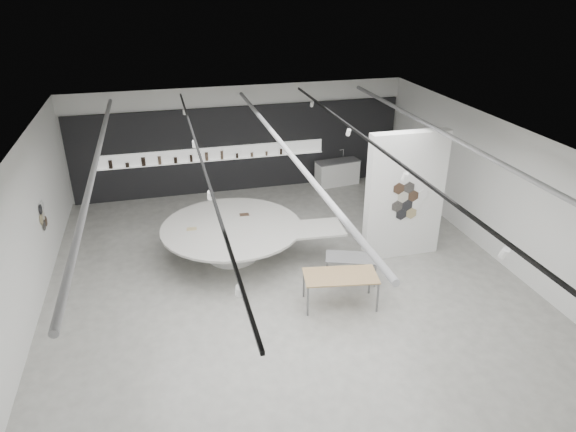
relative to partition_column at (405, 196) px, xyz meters
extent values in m
cube|color=#A4A39A|center=(-3.50, -1.00, -1.80)|extent=(12.00, 14.00, 0.01)
cube|color=silver|center=(-3.50, -1.00, 2.01)|extent=(12.00, 14.00, 0.01)
cube|color=white|center=(-3.50, 6.01, 0.10)|extent=(12.00, 0.01, 3.80)
cube|color=white|center=(2.50, -1.00, 0.10)|extent=(0.01, 14.00, 3.80)
cube|color=white|center=(-9.51, -1.00, 0.10)|extent=(0.01, 14.00, 3.80)
cylinder|color=#939396|center=(-7.70, -0.50, 1.82)|extent=(0.12, 12.00, 0.12)
cylinder|color=#939396|center=(-3.50, -0.50, 1.82)|extent=(0.12, 12.00, 0.12)
cylinder|color=#939396|center=(0.70, -0.50, 1.82)|extent=(0.12, 12.00, 0.12)
cube|color=black|center=(-5.50, -1.00, 1.90)|extent=(0.05, 13.00, 0.06)
cylinder|color=white|center=(-5.50, -6.00, 1.72)|extent=(0.11, 0.18, 0.21)
cylinder|color=white|center=(-5.50, -2.70, 1.72)|extent=(0.11, 0.18, 0.21)
cylinder|color=white|center=(-5.50, 0.60, 1.72)|extent=(0.11, 0.18, 0.21)
cylinder|color=white|center=(-5.50, 3.90, 1.72)|extent=(0.11, 0.18, 0.21)
cube|color=black|center=(-1.50, -1.00, 1.90)|extent=(0.05, 13.00, 0.06)
cylinder|color=white|center=(-1.50, -6.00, 1.72)|extent=(0.11, 0.18, 0.21)
cylinder|color=white|center=(-1.50, -2.70, 1.72)|extent=(0.11, 0.18, 0.21)
cylinder|color=white|center=(-1.50, 0.60, 1.72)|extent=(0.11, 0.18, 0.21)
cylinder|color=white|center=(-1.50, 3.90, 1.72)|extent=(0.11, 0.18, 0.21)
cylinder|color=black|center=(-9.47, 1.50, -0.45)|extent=(0.03, 0.28, 0.28)
cylinder|color=#412E20|center=(-9.47, 1.76, -0.45)|extent=(0.03, 0.28, 0.28)
cylinder|color=#BEB8A3|center=(-9.47, 1.63, -0.22)|extent=(0.03, 0.28, 0.28)
cylinder|color=tan|center=(-9.47, 1.37, -0.22)|extent=(0.03, 0.28, 0.28)
cylinder|color=black|center=(-9.47, 1.50, 0.01)|extent=(0.03, 0.28, 0.28)
cylinder|color=white|center=(-9.47, 1.76, 0.01)|extent=(0.03, 0.28, 0.28)
cube|color=black|center=(-3.50, 5.94, -0.25)|extent=(11.80, 0.10, 3.10)
cube|color=white|center=(-4.50, 5.87, -0.32)|extent=(8.00, 0.06, 0.46)
cube|color=white|center=(-4.50, 5.81, -0.54)|extent=(8.00, 0.18, 0.02)
cylinder|color=black|center=(-8.03, 5.81, -0.39)|extent=(0.13, 0.13, 0.29)
cylinder|color=black|center=(-7.49, 5.81, -0.46)|extent=(0.13, 0.13, 0.15)
cylinder|color=black|center=(-6.94, 5.81, -0.38)|extent=(0.14, 0.14, 0.30)
cylinder|color=brown|center=(-6.40, 5.81, -0.39)|extent=(0.12, 0.12, 0.29)
cylinder|color=black|center=(-5.86, 5.81, -0.43)|extent=(0.12, 0.12, 0.21)
cylinder|color=black|center=(-5.31, 5.81, -0.41)|extent=(0.10, 0.10, 0.25)
cylinder|color=brown|center=(-4.77, 5.81, -0.38)|extent=(0.12, 0.12, 0.30)
cylinder|color=brown|center=(-4.23, 5.81, -0.38)|extent=(0.10, 0.10, 0.31)
cylinder|color=black|center=(-3.69, 5.81, -0.45)|extent=(0.09, 0.09, 0.17)
cylinder|color=brown|center=(-3.14, 5.81, -0.45)|extent=(0.10, 0.10, 0.16)
cylinder|color=brown|center=(-2.60, 5.81, -0.46)|extent=(0.09, 0.09, 0.15)
cylinder|color=black|center=(-2.06, 5.81, -0.43)|extent=(0.09, 0.09, 0.21)
cube|color=white|center=(0.00, 0.00, 0.00)|extent=(2.20, 0.35, 3.60)
cylinder|color=black|center=(0.00, -0.19, -0.20)|extent=(0.34, 0.03, 0.34)
cylinder|color=white|center=(0.30, -0.19, -0.20)|extent=(0.34, 0.03, 0.34)
cylinder|color=black|center=(-0.30, -0.19, -0.20)|extent=(0.34, 0.03, 0.34)
cylinder|color=#412E20|center=(0.15, -0.19, 0.06)|extent=(0.34, 0.03, 0.34)
cylinder|color=#BEB8A3|center=(-0.15, -0.19, 0.06)|extent=(0.34, 0.03, 0.34)
cylinder|color=tan|center=(0.15, -0.19, -0.46)|extent=(0.34, 0.03, 0.34)
cylinder|color=black|center=(-0.15, -0.19, -0.46)|extent=(0.34, 0.03, 0.34)
cylinder|color=white|center=(0.45, -0.19, 0.06)|extent=(0.34, 0.03, 0.34)
cylinder|color=black|center=(0.00, -0.19, 0.32)|extent=(0.34, 0.03, 0.34)
cylinder|color=#412E20|center=(-0.30, -0.19, 0.32)|extent=(0.34, 0.03, 0.34)
cylinder|color=white|center=(-4.65, 1.00, -1.34)|extent=(1.49, 1.49, 0.92)
cylinder|color=#B9B7AF|center=(-4.65, 1.00, -0.85)|extent=(4.13, 4.13, 0.06)
cube|color=#B9B7AF|center=(-2.54, 0.32, -0.85)|extent=(1.79, 1.19, 0.06)
cube|color=tan|center=(-5.73, 1.07, -0.81)|extent=(0.28, 0.21, 0.01)
cube|color=#412E20|center=(-4.18, 1.62, -0.81)|extent=(0.28, 0.21, 0.01)
cube|color=tan|center=(-2.50, -1.93, -1.00)|extent=(1.86, 1.14, 0.03)
cube|color=slate|center=(-3.38, -2.18, -1.41)|extent=(0.05, 0.05, 0.78)
cube|color=slate|center=(-3.25, -1.41, -1.41)|extent=(0.05, 0.05, 0.78)
cube|color=slate|center=(-1.75, -2.45, -1.41)|extent=(0.05, 0.05, 0.78)
cube|color=slate|center=(-1.62, -1.67, -1.41)|extent=(0.05, 0.05, 0.78)
cube|color=slate|center=(-1.85, -0.95, -1.14)|extent=(1.46, 1.08, 0.03)
cube|color=slate|center=(-2.53, -1.00, -1.48)|extent=(0.05, 0.05, 0.65)
cube|color=slate|center=(-2.32, -0.46, -1.48)|extent=(0.05, 0.05, 0.65)
cube|color=slate|center=(-1.37, -1.44, -1.48)|extent=(0.05, 0.05, 0.65)
cube|color=slate|center=(-1.17, -0.90, -1.48)|extent=(0.05, 0.05, 0.65)
cube|color=white|center=(0.05, 5.50, -1.35)|extent=(1.68, 0.82, 0.91)
cube|color=slate|center=(0.05, 5.50, -0.88)|extent=(1.73, 0.87, 0.03)
cylinder|color=silver|center=(0.33, 5.70, -0.68)|extent=(0.03, 0.03, 0.36)
cylinder|color=silver|center=(0.25, 5.68, -0.51)|extent=(0.16, 0.05, 0.02)
camera|label=1|loc=(-6.30, -11.65, 5.51)|focal=32.00mm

